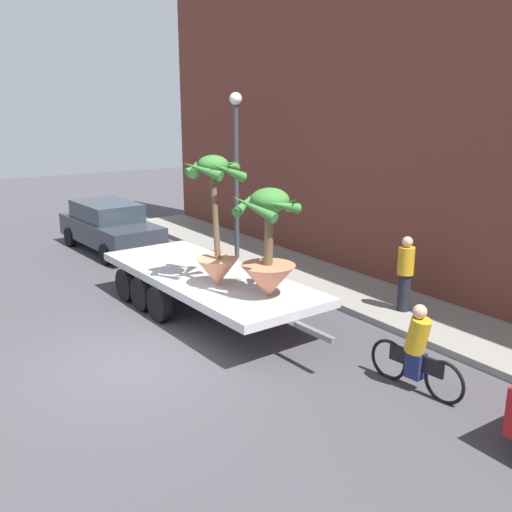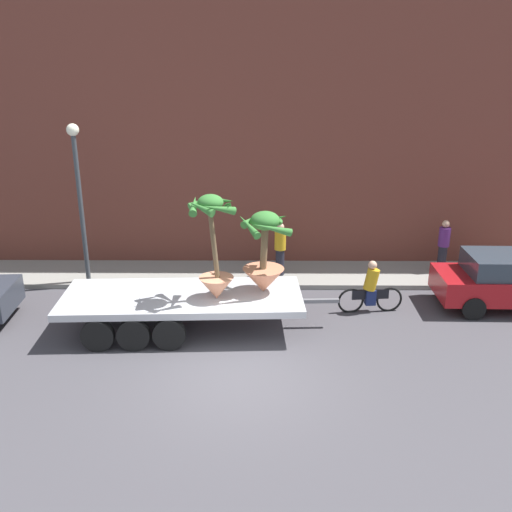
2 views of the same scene
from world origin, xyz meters
The scene contains 10 objects.
ground_plane centered at (0.00, 0.00, 0.00)m, with size 60.00×60.00×0.00m, color #423F44.
sidewalk centered at (0.00, 6.10, 0.07)m, with size 24.00×2.20×0.15m, color gray.
building_facade centered at (0.00, 7.80, 4.60)m, with size 24.00×1.20×9.20m, color brown.
flatbed_trailer centered at (-1.78, 2.35, 0.77)m, with size 7.21×2.59×0.98m.
potted_palm_rear centered at (0.58, 2.56, 1.90)m, with size 1.43×1.42×2.16m.
potted_palm_middle centered at (-0.64, 2.10, 2.24)m, with size 1.25×1.31×2.70m.
cyclist centered at (3.57, 3.46, 0.67)m, with size 1.84×0.38×1.54m.
trailing_car centered at (-8.43, 2.65, 0.83)m, with size 4.58×2.07×1.58m.
pedestrian_far_left centered at (1.12, 5.92, 1.04)m, with size 0.36×0.36×1.71m.
street_lamp centered at (-4.87, 5.30, 3.23)m, with size 0.36×0.36×4.83m.
Camera 1 is at (9.28, -3.68, 4.66)m, focal length 40.12 mm.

